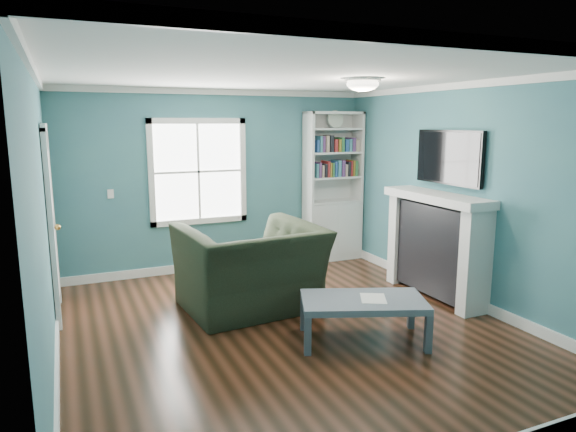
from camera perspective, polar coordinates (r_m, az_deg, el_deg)
name	(u,v)px	position (r m, az deg, el deg)	size (l,w,h in m)	color
floor	(289,328)	(5.55, 0.07, -12.34)	(5.00, 5.00, 0.00)	black
room_walls	(289,179)	(5.15, 0.07, 4.12)	(5.00, 5.00, 5.00)	#366677
trim	(289,213)	(5.19, 0.07, 0.34)	(4.50, 5.00, 2.60)	white
window	(198,172)	(7.41, -9.92, 4.87)	(1.40, 0.06, 1.50)	white
bookshelf	(332,201)	(8.06, 4.96, 1.65)	(0.90, 0.35, 2.31)	silver
fireplace	(436,246)	(6.58, 16.16, -3.27)	(0.44, 1.58, 1.30)	black
tv	(449,157)	(6.50, 17.46, 6.23)	(0.06, 1.10, 0.65)	black
door	(51,222)	(6.17, -24.84, -0.57)	(0.12, 0.98, 2.17)	silver
ceiling_fixture	(363,83)	(5.64, 8.31, 14.41)	(0.38, 0.38, 0.15)	white
light_switch	(111,194)	(7.25, -19.11, 2.34)	(0.08, 0.01, 0.12)	white
recliner	(250,254)	(5.89, -4.20, -4.23)	(1.51, 0.98, 1.32)	black
coffee_table	(363,304)	(5.17, 8.35, -9.66)	(1.36, 1.05, 0.44)	#494F58
paper_sheet	(373,298)	(5.17, 9.45, -9.02)	(0.24, 0.31, 0.00)	white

